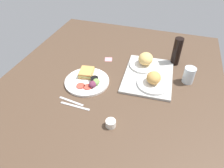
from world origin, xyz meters
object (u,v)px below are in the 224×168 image
Objects in this scene: bread_plate_far at (154,81)px; serving_tray at (148,75)px; drinking_glass at (189,75)px; fork at (71,101)px; knife at (75,106)px; sticky_note at (108,59)px; espresso_cup at (111,123)px; plate_with_salad at (88,80)px; bread_plate_near at (145,61)px; soda_bottle at (177,51)px.

serving_tray is at bearing -153.71° from bread_plate_far.
bread_plate_far is 1.90× the size of drinking_glass.
bread_plate_far reaches higher than fork.
sticky_note is (-54.52, 2.89, -0.19)cm from knife.
espresso_cup reaches higher than fork.
bread_plate_near is at bearing 131.07° from plate_with_salad.
serving_tray is 2.13× the size of soda_bottle.
plate_with_salad is 1.77× the size of fork.
knife is (44.61, -63.08, -5.38)cm from drinking_glass.
plate_with_salad is at bearing -139.56° from espresso_cup.
drinking_glass is at bearing 118.51° from bread_plate_far.
soda_bottle is at bearing 119.26° from bread_plate_near.
knife reaches higher than sticky_note.
plate_with_salad is at bearing 95.66° from knife.
plate_with_salad is at bearing -53.06° from soda_bottle.
sticky_note is (-1.66, -29.04, -5.28)cm from bread_plate_near.
serving_tray is 12.38cm from bread_plate_near.
espresso_cup is (60.25, -7.06, -3.34)cm from bread_plate_near.
fork is (61.56, -56.81, -10.33)cm from soda_bottle.
bread_plate_far is at bearing 60.59° from sticky_note.
fork is at bearing -109.81° from espresso_cup.
knife is at bearing -106.57° from espresso_cup.
fork is (49.86, -35.93, -5.09)cm from bread_plate_near.
soda_bottle is 84.04cm from knife.
plate_with_salad is at bearing -8.26° from sticky_note.
bread_plate_near is at bearing -155.68° from serving_tray.
serving_tray is 56.60cm from fork.
bread_plate_far reaches higher than plate_with_salad.
serving_tray reaches higher than fork.
espresso_cup is (71.95, -27.95, -8.58)cm from soda_bottle.
plate_with_salad is 40.79cm from espresso_cup.
bread_plate_near is 32.23cm from drinking_glass.
serving_tray is 26.94cm from drinking_glass.
serving_tray is 8.04× the size of sticky_note.
serving_tray is at bearing 24.32° from bread_plate_near.
serving_tray is 2.65× the size of fork.
espresso_cup is at bearing 19.54° from sticky_note.
drinking_glass is 0.59× the size of knife.
drinking_glass reaches higher than serving_tray.
bread_plate_near is 44.61cm from plate_with_salad.
plate_with_salad reaches higher than knife.
fork is 3.04× the size of sticky_note.
sticky_note is (10.04, -49.92, -10.52)cm from soda_bottle.
espresso_cup is at bearing -11.86° from fork.
drinking_glass is (-11.79, 21.70, 0.97)cm from bread_plate_far.
knife is at bearing 3.86° from plate_with_salad.
soda_bottle reaches higher than plate_with_salad.
knife is (52.86, -31.93, -5.09)cm from bread_plate_near.
drinking_glass reaches higher than fork.
soda_bottle is at bearing 160.19° from bread_plate_far.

